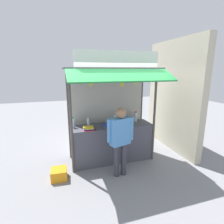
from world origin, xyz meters
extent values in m
plane|color=gray|center=(0.00, 0.00, 0.00)|extent=(20.00, 20.00, 0.00)
cube|color=#4C4C56|center=(0.00, 0.00, 0.48)|extent=(2.08, 0.60, 0.97)
cylinder|color=#4C4742|center=(-1.04, -0.30, 1.18)|extent=(0.06, 0.06, 2.36)
cylinder|color=#4C4742|center=(1.04, -0.30, 1.18)|extent=(0.06, 0.06, 2.36)
cylinder|color=#4C4742|center=(-1.04, 0.45, 1.18)|extent=(0.06, 0.06, 2.36)
cylinder|color=#4C4742|center=(1.04, 0.45, 1.18)|extent=(0.06, 0.06, 2.36)
cube|color=#B7B2A8|center=(0.00, 0.45, 1.16)|extent=(2.04, 0.04, 2.31)
cube|color=#3F3F44|center=(0.00, -0.02, 2.38)|extent=(2.28, 0.95, 0.04)
cube|color=#1E7A38|center=(0.00, -0.75, 2.25)|extent=(2.24, 0.51, 0.26)
cube|color=white|center=(0.00, -0.45, 2.58)|extent=(1.87, 0.04, 0.35)
cylinder|color=#59544C|center=(0.00, -0.40, 2.28)|extent=(1.98, 0.02, 0.02)
cylinder|color=silver|center=(0.72, 0.13, 1.09)|extent=(0.08, 0.08, 0.25)
cylinder|color=red|center=(0.72, 0.13, 1.24)|extent=(0.05, 0.05, 0.03)
cylinder|color=silver|center=(-0.60, 0.04, 1.06)|extent=(0.06, 0.06, 0.20)
cylinder|color=white|center=(-0.60, 0.04, 1.18)|extent=(0.04, 0.04, 0.03)
cylinder|color=silver|center=(0.17, 0.24, 1.07)|extent=(0.07, 0.07, 0.21)
cylinder|color=blue|center=(0.17, 0.24, 1.19)|extent=(0.04, 0.04, 0.03)
cylinder|color=silver|center=(0.21, 0.02, 1.06)|extent=(0.06, 0.06, 0.19)
cylinder|color=#198C33|center=(0.21, 0.02, 1.17)|extent=(0.04, 0.04, 0.03)
cylinder|color=silver|center=(-0.97, 0.09, 1.09)|extent=(0.08, 0.08, 0.24)
cylinder|color=#198C33|center=(-0.97, 0.09, 1.22)|extent=(0.05, 0.05, 0.03)
cube|color=red|center=(-0.17, -0.13, 0.97)|extent=(0.18, 0.24, 0.01)
cube|color=green|center=(-0.18, -0.13, 0.98)|extent=(0.17, 0.23, 0.01)
cube|color=purple|center=(-0.18, -0.13, 1.00)|extent=(0.17, 0.23, 0.01)
cube|color=green|center=(-0.17, -0.13, 1.01)|extent=(0.19, 0.25, 0.01)
cube|color=blue|center=(-0.18, -0.13, 1.02)|extent=(0.19, 0.25, 0.01)
cube|color=red|center=(-0.63, -0.17, 0.97)|extent=(0.26, 0.28, 0.01)
cube|color=purple|center=(-0.64, -0.15, 0.98)|extent=(0.26, 0.29, 0.01)
cube|color=black|center=(-0.62, -0.17, 1.00)|extent=(0.26, 0.29, 0.01)
cube|color=purple|center=(-0.64, -0.15, 1.01)|extent=(0.25, 0.27, 0.01)
cube|color=white|center=(-0.64, -0.16, 1.02)|extent=(0.26, 0.28, 0.01)
cube|color=yellow|center=(-0.64, -0.17, 1.03)|extent=(0.27, 0.29, 0.01)
cylinder|color=#332D23|center=(0.11, -0.40, 2.22)|extent=(0.01, 0.01, 0.11)
cylinder|color=olive|center=(0.11, -0.40, 2.14)|extent=(0.04, 0.04, 0.04)
ellipsoid|color=yellow|center=(0.13, -0.40, 2.06)|extent=(0.04, 0.07, 0.16)
ellipsoid|color=yellow|center=(0.13, -0.38, 2.06)|extent=(0.08, 0.07, 0.16)
ellipsoid|color=yellow|center=(0.11, -0.37, 2.06)|extent=(0.08, 0.04, 0.16)
ellipsoid|color=yellow|center=(0.09, -0.38, 2.06)|extent=(0.06, 0.08, 0.16)
ellipsoid|color=yellow|center=(0.09, -0.41, 2.06)|extent=(0.06, 0.07, 0.16)
ellipsoid|color=yellow|center=(0.11, -0.41, 2.06)|extent=(0.06, 0.04, 0.16)
ellipsoid|color=yellow|center=(0.12, -0.41, 2.06)|extent=(0.06, 0.06, 0.16)
cylinder|color=#332D23|center=(0.42, -0.40, 2.23)|extent=(0.01, 0.01, 0.07)
cylinder|color=olive|center=(0.42, -0.40, 2.18)|extent=(0.04, 0.04, 0.04)
ellipsoid|color=yellow|center=(0.44, -0.40, 2.10)|extent=(0.03, 0.07, 0.14)
ellipsoid|color=yellow|center=(0.43, -0.38, 2.11)|extent=(0.07, 0.05, 0.14)
ellipsoid|color=yellow|center=(0.41, -0.38, 2.10)|extent=(0.06, 0.05, 0.14)
ellipsoid|color=yellow|center=(0.40, -0.40, 2.11)|extent=(0.03, 0.07, 0.13)
ellipsoid|color=yellow|center=(0.42, -0.41, 2.10)|extent=(0.06, 0.04, 0.14)
ellipsoid|color=yellow|center=(0.43, -0.41, 2.10)|extent=(0.06, 0.04, 0.14)
cylinder|color=#332D23|center=(-0.59, -0.40, 2.21)|extent=(0.01, 0.01, 0.12)
cylinder|color=olive|center=(-0.59, -0.40, 2.13)|extent=(0.04, 0.04, 0.04)
ellipsoid|color=gold|center=(-0.57, -0.40, 2.07)|extent=(0.03, 0.07, 0.13)
ellipsoid|color=gold|center=(-0.58, -0.38, 2.07)|extent=(0.06, 0.06, 0.13)
ellipsoid|color=gold|center=(-0.60, -0.38, 2.06)|extent=(0.06, 0.04, 0.13)
ellipsoid|color=gold|center=(-0.61, -0.39, 2.06)|extent=(0.05, 0.06, 0.13)
ellipsoid|color=gold|center=(-0.61, -0.41, 2.07)|extent=(0.06, 0.07, 0.13)
ellipsoid|color=gold|center=(-0.60, -0.42, 2.06)|extent=(0.07, 0.04, 0.13)
ellipsoid|color=gold|center=(-0.58, -0.41, 2.06)|extent=(0.06, 0.06, 0.13)
cylinder|color=#383842|center=(-0.13, -0.74, 0.38)|extent=(0.12, 0.12, 0.76)
cylinder|color=#383842|center=(0.04, -0.74, 0.38)|extent=(0.12, 0.12, 0.76)
cube|color=#4C8CCC|center=(-0.04, -0.74, 1.05)|extent=(0.49, 0.31, 0.60)
cylinder|color=#4C8CCC|center=(-0.29, -0.74, 1.10)|extent=(0.10, 0.10, 0.51)
cylinder|color=#4C8CCC|center=(0.21, -0.74, 1.10)|extent=(0.10, 0.10, 0.51)
sphere|color=#936B4C|center=(-0.04, -0.74, 1.47)|extent=(0.23, 0.23, 0.23)
cube|color=orange|center=(-1.37, -0.48, 0.12)|extent=(0.35, 0.35, 0.23)
cube|color=#BEB79C|center=(2.01, 0.30, 1.59)|extent=(0.20, 2.40, 3.19)
camera|label=1|loc=(-1.30, -4.15, 2.36)|focal=28.43mm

